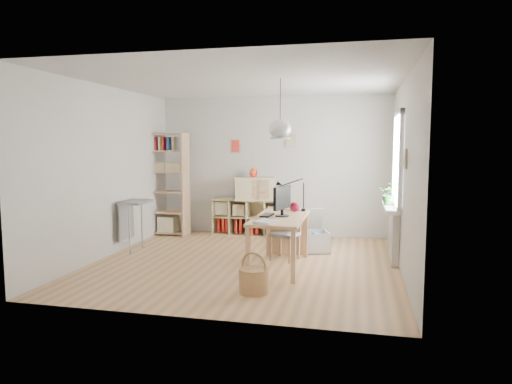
% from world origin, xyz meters
% --- Properties ---
extents(ground, '(4.50, 4.50, 0.00)m').
position_xyz_m(ground, '(0.00, 0.00, 0.00)').
color(ground, tan).
rests_on(ground, ground).
extents(room_shell, '(4.50, 4.50, 4.50)m').
position_xyz_m(room_shell, '(0.55, -0.15, 2.00)').
color(room_shell, white).
rests_on(room_shell, ground).
extents(window_unit, '(0.07, 1.16, 1.46)m').
position_xyz_m(window_unit, '(2.23, 0.60, 1.55)').
color(window_unit, white).
rests_on(window_unit, ground).
extents(radiator, '(0.10, 0.80, 0.80)m').
position_xyz_m(radiator, '(2.19, 0.60, 0.40)').
color(radiator, silver).
rests_on(radiator, ground).
extents(windowsill, '(0.22, 1.20, 0.06)m').
position_xyz_m(windowsill, '(2.14, 0.60, 0.83)').
color(windowsill, white).
rests_on(windowsill, radiator).
extents(desk, '(0.70, 1.50, 0.75)m').
position_xyz_m(desk, '(0.55, -0.15, 0.66)').
color(desk, tan).
rests_on(desk, ground).
extents(cube_shelf, '(1.40, 0.38, 0.72)m').
position_xyz_m(cube_shelf, '(-0.47, 2.08, 0.30)').
color(cube_shelf, tan).
rests_on(cube_shelf, ground).
extents(tall_bookshelf, '(0.80, 0.38, 2.00)m').
position_xyz_m(tall_bookshelf, '(-2.04, 1.80, 1.09)').
color(tall_bookshelf, tan).
rests_on(tall_bookshelf, ground).
extents(side_table, '(0.40, 0.55, 0.85)m').
position_xyz_m(side_table, '(-2.04, 0.35, 0.67)').
color(side_table, gray).
rests_on(side_table, ground).
extents(chair, '(0.47, 0.47, 0.77)m').
position_xyz_m(chair, '(0.57, 0.37, 0.44)').
color(chair, gray).
rests_on(chair, ground).
extents(wicker_basket, '(0.36, 0.36, 0.50)m').
position_xyz_m(wicker_basket, '(0.44, -1.33, 0.16)').
color(wicker_basket, '#9A6845').
rests_on(wicker_basket, ground).
extents(storage_chest, '(0.84, 0.90, 0.69)m').
position_xyz_m(storage_chest, '(0.84, 1.00, 0.22)').
color(storage_chest, silver).
rests_on(storage_chest, ground).
extents(monitor, '(0.20, 0.49, 0.44)m').
position_xyz_m(monitor, '(0.58, -0.12, 1.00)').
color(monitor, black).
rests_on(monitor, desk).
extents(keyboard, '(0.16, 0.37, 0.02)m').
position_xyz_m(keyboard, '(0.36, -0.10, 0.76)').
color(keyboard, black).
rests_on(keyboard, desk).
extents(task_lamp, '(0.45, 0.17, 0.48)m').
position_xyz_m(task_lamp, '(0.60, 0.40, 1.07)').
color(task_lamp, black).
rests_on(task_lamp, desk).
extents(yarn_ball, '(0.15, 0.15, 0.15)m').
position_xyz_m(yarn_ball, '(0.69, 0.37, 0.83)').
color(yarn_ball, '#4F0A1B').
rests_on(yarn_ball, desk).
extents(paper_tray, '(0.33, 0.37, 0.03)m').
position_xyz_m(paper_tray, '(0.47, -0.70, 0.77)').
color(paper_tray, white).
rests_on(paper_tray, desk).
extents(drawer_chest, '(0.82, 0.56, 0.43)m').
position_xyz_m(drawer_chest, '(-0.34, 2.04, 0.93)').
color(drawer_chest, tan).
rests_on(drawer_chest, cube_shelf).
extents(red_vase, '(0.15, 0.15, 0.18)m').
position_xyz_m(red_vase, '(-0.35, 2.04, 1.24)').
color(red_vase, '#9E260D').
rests_on(red_vase, drawer_chest).
extents(potted_plant, '(0.33, 0.30, 0.34)m').
position_xyz_m(potted_plant, '(2.12, 0.70, 1.03)').
color(potted_plant, '#235E26').
rests_on(potted_plant, windowsill).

